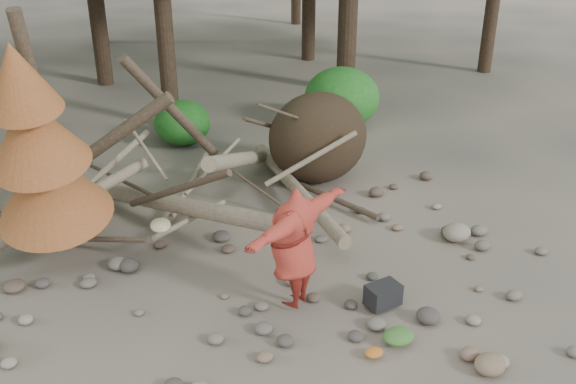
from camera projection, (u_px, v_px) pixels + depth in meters
ground at (318, 317)px, 9.67m from camera, size 120.00×120.00×0.00m
deadfall_pile at (296, 145)px, 13.49m from camera, size 8.55×5.24×3.30m
dead_conifer at (40, 152)px, 10.06m from camera, size 2.06×2.16×4.35m
bush_mid at (182, 123)px, 15.93m from camera, size 1.40×1.40×1.12m
bush_right at (342, 97)px, 17.04m from camera, size 2.00×2.00×1.60m
frisbee_thrower at (294, 248)px, 9.47m from camera, size 3.44×1.60×2.10m
backpack at (383, 298)px, 9.83m from camera, size 0.52×0.36×0.34m
cloth_green at (398, 339)px, 9.08m from camera, size 0.46×0.39×0.17m
cloth_orange at (374, 355)px, 8.82m from camera, size 0.27×0.22×0.10m
boulder_front_right at (490, 364)px, 8.53m from camera, size 0.43×0.38×0.26m
boulder_mid_right at (457, 232)px, 11.72m from camera, size 0.53×0.48×0.32m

